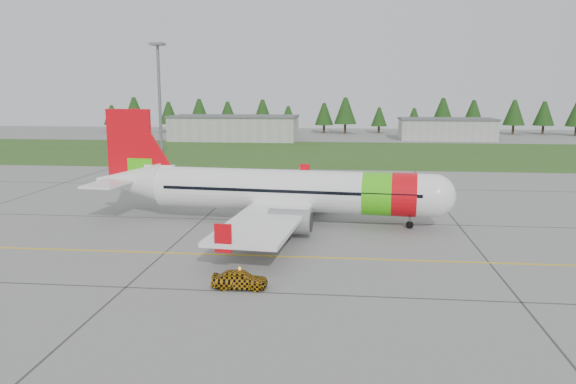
# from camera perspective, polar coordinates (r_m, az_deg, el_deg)

# --- Properties ---
(ground) EXTENTS (320.00, 320.00, 0.00)m
(ground) POSITION_cam_1_polar(r_m,az_deg,el_deg) (36.00, 6.93, -10.47)
(ground) COLOR gray
(ground) RESTS_ON ground
(aircraft) EXTENTS (35.95, 33.27, 10.89)m
(aircraft) POSITION_cam_1_polar(r_m,az_deg,el_deg) (54.35, -0.57, 0.13)
(aircraft) COLOR white
(aircraft) RESTS_ON ground
(follow_me_car) EXTENTS (1.27, 1.49, 3.65)m
(follow_me_car) POSITION_cam_1_polar(r_m,az_deg,el_deg) (36.66, -4.94, -7.03)
(follow_me_car) COLOR orange
(follow_me_car) RESTS_ON ground
(service_van) EXTENTS (1.64, 1.59, 3.87)m
(service_van) POSITION_cam_1_polar(r_m,az_deg,el_deg) (84.89, 1.71, 2.97)
(service_van) COLOR silver
(service_van) RESTS_ON ground
(grass_strip) EXTENTS (320.00, 50.00, 0.03)m
(grass_strip) POSITION_cam_1_polar(r_m,az_deg,el_deg) (116.37, 6.43, 3.94)
(grass_strip) COLOR #30561E
(grass_strip) RESTS_ON ground
(taxi_guideline) EXTENTS (120.00, 0.25, 0.02)m
(taxi_guideline) POSITION_cam_1_polar(r_m,az_deg,el_deg) (43.57, 6.80, -6.74)
(taxi_guideline) COLOR gold
(taxi_guideline) RESTS_ON ground
(hangar_west) EXTENTS (32.00, 14.00, 6.00)m
(hangar_west) POSITION_cam_1_polar(r_m,az_deg,el_deg) (146.96, -5.44, 6.43)
(hangar_west) COLOR #A8A8A3
(hangar_west) RESTS_ON ground
(hangar_east) EXTENTS (24.00, 12.00, 5.20)m
(hangar_east) POSITION_cam_1_polar(r_m,az_deg,el_deg) (154.17, 15.78, 6.12)
(hangar_east) COLOR #A8A8A3
(hangar_east) RESTS_ON ground
(floodlight_mast) EXTENTS (0.50, 0.50, 20.00)m
(floodlight_mast) POSITION_cam_1_polar(r_m,az_deg,el_deg) (96.92, -12.88, 8.41)
(floodlight_mast) COLOR slate
(floodlight_mast) RESTS_ON ground
(treeline) EXTENTS (160.00, 8.00, 10.00)m
(treeline) POSITION_cam_1_polar(r_m,az_deg,el_deg) (171.85, 6.39, 7.63)
(treeline) COLOR #1C3F14
(treeline) RESTS_ON ground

